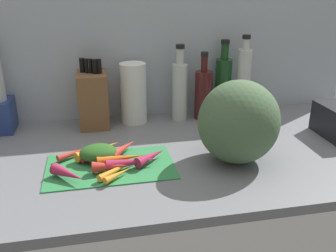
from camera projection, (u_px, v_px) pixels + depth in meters
ground_plane at (178, 153)px, 129.65cm from camera, size 170.00×80.00×3.00cm
wall_back at (158, 44)px, 152.92cm from camera, size 170.00×3.00×60.00cm
cutting_board at (111, 166)px, 116.81cm from camera, size 39.79×23.58×0.80cm
carrot_0 at (81, 151)px, 123.51cm from camera, size 15.29×10.68×2.17cm
carrot_1 at (110, 166)px, 111.88cm from camera, size 10.91×4.34×3.60cm
carrot_2 at (121, 167)px, 112.89cm from camera, size 14.92×12.92×2.17cm
carrot_3 at (123, 148)px, 124.03cm from camera, size 11.11×12.51×3.42cm
carrot_4 at (121, 158)px, 117.25cm from camera, size 15.44×4.87×3.29cm
carrot_5 at (68, 174)px, 107.71cm from camera, size 10.94×10.77×3.56cm
carrot_6 at (118, 174)px, 109.00cm from camera, size 9.33×8.03×2.11cm
carrot_7 at (151, 156)px, 118.49cm from camera, size 12.11×10.65×3.44cm
carrot_8 at (133, 162)px, 114.59cm from camera, size 16.70×5.22×3.56cm
carrot_9 at (99, 154)px, 120.75cm from camera, size 12.02×7.92×2.66cm
carrot_10 at (109, 158)px, 118.75cm from camera, size 12.26×4.07×2.32cm
carrot_11 at (99, 149)px, 123.37cm from camera, size 16.09×12.24×3.36cm
carrot_greens_pile at (98, 153)px, 119.01cm from camera, size 12.07×9.28×5.11cm
winter_squash at (239, 122)px, 116.37cm from camera, size 25.86×24.13×26.73cm
knife_block at (93, 99)px, 146.24cm from camera, size 11.25×15.10×26.86cm
paper_towel_roll at (134, 93)px, 149.20cm from camera, size 10.36×10.36×24.38cm
bottle_0 at (180, 89)px, 151.90cm from camera, size 6.14×6.14×31.11cm
bottle_1 at (203, 93)px, 153.92cm from camera, size 7.15×7.15×27.89cm
bottle_2 at (223, 85)px, 158.19cm from camera, size 6.78×6.78×31.87cm
bottle_3 at (243, 81)px, 155.83cm from camera, size 5.91×5.91×34.09cm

